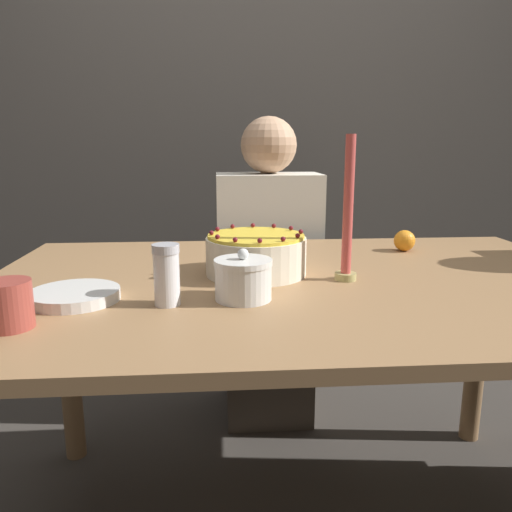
{
  "coord_description": "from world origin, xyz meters",
  "views": [
    {
      "loc": [
        -0.21,
        -1.2,
        1.1
      ],
      "look_at": [
        -0.12,
        0.05,
        0.82
      ],
      "focal_mm": 35.0,
      "sensor_mm": 36.0,
      "label": 1
    }
  ],
  "objects_px": {
    "sugar_shaker": "(167,274)",
    "person_man_blue_shirt": "(268,291)",
    "candle": "(348,220)",
    "cake": "(256,255)",
    "sugar_bowl": "(243,279)"
  },
  "relations": [
    {
      "from": "sugar_shaker",
      "to": "person_man_blue_shirt",
      "type": "height_order",
      "value": "person_man_blue_shirt"
    },
    {
      "from": "sugar_bowl",
      "to": "candle",
      "type": "xyz_separation_m",
      "value": [
        0.26,
        0.14,
        0.1
      ]
    },
    {
      "from": "sugar_bowl",
      "to": "person_man_blue_shirt",
      "type": "bearing_deg",
      "value": 80.7
    },
    {
      "from": "cake",
      "to": "candle",
      "type": "bearing_deg",
      "value": -18.44
    },
    {
      "from": "sugar_bowl",
      "to": "candle",
      "type": "distance_m",
      "value": 0.31
    },
    {
      "from": "sugar_bowl",
      "to": "sugar_shaker",
      "type": "relative_size",
      "value": 0.97
    },
    {
      "from": "candle",
      "to": "sugar_shaker",
      "type": "bearing_deg",
      "value": -158.61
    },
    {
      "from": "cake",
      "to": "sugar_shaker",
      "type": "xyz_separation_m",
      "value": [
        -0.2,
        -0.24,
        0.01
      ]
    },
    {
      "from": "candle",
      "to": "cake",
      "type": "bearing_deg",
      "value": 161.56
    },
    {
      "from": "candle",
      "to": "person_man_blue_shirt",
      "type": "relative_size",
      "value": 0.29
    },
    {
      "from": "sugar_bowl",
      "to": "candle",
      "type": "relative_size",
      "value": 0.36
    },
    {
      "from": "cake",
      "to": "sugar_bowl",
      "type": "bearing_deg",
      "value": -101.74
    },
    {
      "from": "sugar_bowl",
      "to": "cake",
      "type": "bearing_deg",
      "value": 78.26
    },
    {
      "from": "sugar_bowl",
      "to": "person_man_blue_shirt",
      "type": "distance_m",
      "value": 0.94
    },
    {
      "from": "sugar_shaker",
      "to": "person_man_blue_shirt",
      "type": "bearing_deg",
      "value": 71.41
    }
  ]
}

